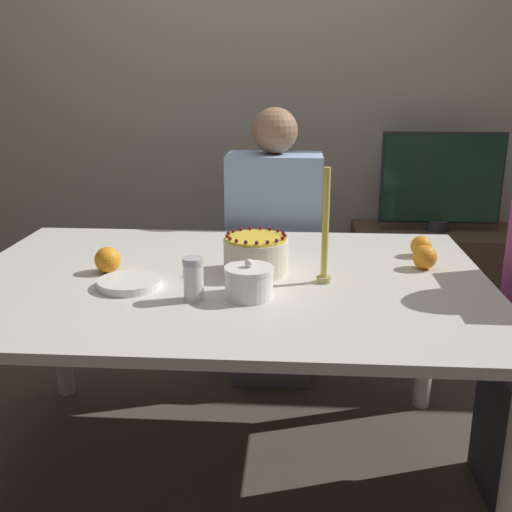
{
  "coord_description": "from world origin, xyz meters",
  "views": [
    {
      "loc": [
        0.22,
        -1.75,
        1.32
      ],
      "look_at": [
        0.1,
        0.05,
        0.77
      ],
      "focal_mm": 42.0,
      "sensor_mm": 36.0,
      "label": 1
    }
  ],
  "objects_px": {
    "sugar_shaker": "(194,279)",
    "tv_monitor": "(441,180)",
    "sugar_bowl": "(249,282)",
    "candle": "(325,235)",
    "cake": "(256,255)",
    "person_man_blue_shirt": "(274,265)"
  },
  "relations": [
    {
      "from": "candle",
      "to": "person_man_blue_shirt",
      "type": "relative_size",
      "value": 0.29
    },
    {
      "from": "sugar_bowl",
      "to": "candle",
      "type": "height_order",
      "value": "candle"
    },
    {
      "from": "cake",
      "to": "person_man_blue_shirt",
      "type": "height_order",
      "value": "person_man_blue_shirt"
    },
    {
      "from": "person_man_blue_shirt",
      "to": "cake",
      "type": "bearing_deg",
      "value": 87.68
    },
    {
      "from": "cake",
      "to": "sugar_bowl",
      "type": "relative_size",
      "value": 1.47
    },
    {
      "from": "sugar_shaker",
      "to": "person_man_blue_shirt",
      "type": "xyz_separation_m",
      "value": [
        0.18,
        0.97,
        -0.26
      ]
    },
    {
      "from": "cake",
      "to": "candle",
      "type": "xyz_separation_m",
      "value": [
        0.21,
        -0.08,
        0.09
      ]
    },
    {
      "from": "sugar_bowl",
      "to": "candle",
      "type": "distance_m",
      "value": 0.28
    },
    {
      "from": "sugar_shaker",
      "to": "candle",
      "type": "height_order",
      "value": "candle"
    },
    {
      "from": "sugar_bowl",
      "to": "sugar_shaker",
      "type": "height_order",
      "value": "sugar_shaker"
    },
    {
      "from": "sugar_bowl",
      "to": "person_man_blue_shirt",
      "type": "bearing_deg",
      "value": 87.97
    },
    {
      "from": "sugar_bowl",
      "to": "person_man_blue_shirt",
      "type": "distance_m",
      "value": 0.97
    },
    {
      "from": "cake",
      "to": "candle",
      "type": "bearing_deg",
      "value": -20.44
    },
    {
      "from": "person_man_blue_shirt",
      "to": "tv_monitor",
      "type": "relative_size",
      "value": 2.07
    },
    {
      "from": "sugar_shaker",
      "to": "candle",
      "type": "relative_size",
      "value": 0.35
    },
    {
      "from": "person_man_blue_shirt",
      "to": "tv_monitor",
      "type": "height_order",
      "value": "person_man_blue_shirt"
    },
    {
      "from": "sugar_shaker",
      "to": "tv_monitor",
      "type": "relative_size",
      "value": 0.21
    },
    {
      "from": "candle",
      "to": "tv_monitor",
      "type": "xyz_separation_m",
      "value": [
        0.6,
        1.18,
        -0.03
      ]
    },
    {
      "from": "sugar_bowl",
      "to": "candle",
      "type": "xyz_separation_m",
      "value": [
        0.21,
        0.14,
        0.1
      ]
    },
    {
      "from": "candle",
      "to": "person_man_blue_shirt",
      "type": "height_order",
      "value": "person_man_blue_shirt"
    },
    {
      "from": "sugar_bowl",
      "to": "candle",
      "type": "bearing_deg",
      "value": 34.02
    },
    {
      "from": "sugar_shaker",
      "to": "person_man_blue_shirt",
      "type": "relative_size",
      "value": 0.1
    }
  ]
}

